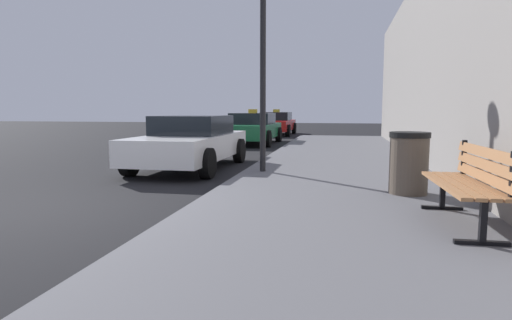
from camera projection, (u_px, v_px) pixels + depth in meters
ground_plane at (54, 210)px, 6.09m from camera, size 80.00×80.00×0.00m
sidewalk at (340, 218)px, 5.30m from camera, size 4.00×32.00×0.15m
bench at (470, 179)px, 4.67m from camera, size 0.55×1.72×0.89m
trash_bin at (409, 163)px, 6.44m from camera, size 0.59×0.59×0.93m
street_lamp at (263, 35)px, 8.52m from camera, size 0.36×0.36×3.96m
car_white at (191, 142)px, 10.30m from camera, size 1.96×4.35×1.27m
car_green at (252, 128)px, 17.71m from camera, size 2.05×4.46×1.43m
car_red at (276, 123)px, 23.97m from camera, size 1.96×4.53×1.43m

